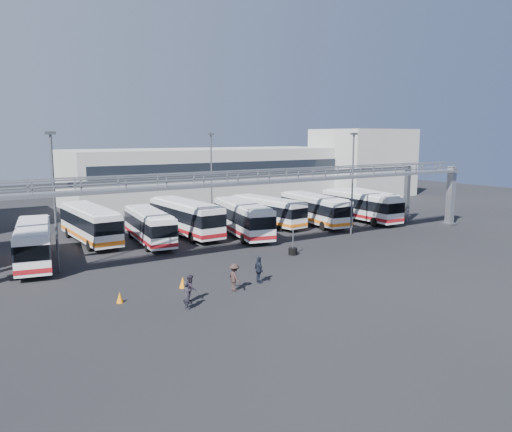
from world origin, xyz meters
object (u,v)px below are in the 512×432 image
bus_1 (34,242)px  bus_3 (149,225)px  pedestrian_c (234,277)px  cone_left (120,297)px  light_pole_mid (353,178)px  pedestrian_d (259,270)px  bus_5 (242,217)px  bus_7 (314,208)px  pedestrian_b (191,288)px  bus_6 (267,210)px  cone_right (183,282)px  bus_2 (90,223)px  pedestrian_a (187,295)px  light_pole_left (54,195)px  bus_9 (370,202)px  bus_8 (361,205)px  light_pole_back (211,172)px  tire_stack (293,251)px  bus_4 (185,217)px

bus_1 → bus_3: size_ratio=1.04×
pedestrian_c → cone_left: size_ratio=2.73×
light_pole_mid → pedestrian_d: size_ratio=5.56×
bus_5 → bus_7: bearing=18.8°
bus_5 → pedestrian_b: bearing=-118.2°
bus_6 → cone_right: size_ratio=13.81×
bus_2 → bus_7: size_ratio=1.00×
bus_6 → pedestrian_a: 27.50m
light_pole_left → bus_3: light_pole_left is taller
bus_9 → pedestrian_c: (-30.05, -17.62, -0.78)m
light_pole_left → cone_right: light_pole_left is taller
light_pole_left → pedestrian_b: 13.31m
bus_3 → pedestrian_b: bearing=-96.5°
bus_1 → bus_7: (29.60, 2.21, 0.07)m
bus_8 → bus_9: bus_8 is taller
light_pole_back → bus_5: size_ratio=0.88×
bus_5 → bus_9: bus_5 is taller
pedestrian_d → bus_3: bearing=12.7°
cone_left → light_pole_left: bearing=100.3°
bus_2 → bus_8: bus_8 is taller
light_pole_mid → bus_6: light_pole_mid is taller
bus_7 → pedestrian_b: 28.57m
light_pole_left → light_pole_back: size_ratio=1.00×
bus_1 → bus_6: 25.05m
pedestrian_a → pedestrian_b: 1.29m
bus_1 → cone_left: (2.75, -12.31, -1.45)m
pedestrian_b → tire_stack: 13.94m
bus_9 → pedestrian_d: (-27.78, -17.02, -0.77)m
light_pole_left → light_pole_mid: bearing=-2.0°
pedestrian_d → light_pole_left: bearing=53.8°
light_pole_back → pedestrian_c: bearing=-114.7°
bus_1 → pedestrian_a: 16.53m
light_pole_left → light_pole_mid: same height
pedestrian_b → pedestrian_c: pedestrian_c is taller
light_pole_mid → tire_stack: bearing=-159.3°
light_pole_mid → pedestrian_a: size_ratio=6.12×
bus_2 → bus_9: 34.03m
bus_4 → bus_7: bearing=-9.9°
cone_right → bus_5: bearing=45.9°
light_pole_left → bus_1: bearing=108.6°
pedestrian_b → light_pole_back: bearing=-4.1°
cone_right → pedestrian_a: bearing=-111.3°
pedestrian_a → bus_8: bearing=-59.9°
bus_1 → pedestrian_d: bus_1 is taller
tire_stack → pedestrian_c: bearing=-147.2°
light_pole_mid → light_pole_back: size_ratio=1.00×
bus_4 → pedestrian_a: size_ratio=6.94×
bus_7 → cone_right: 26.39m
bus_8 → pedestrian_c: bus_8 is taller
pedestrian_c → pedestrian_d: 2.35m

